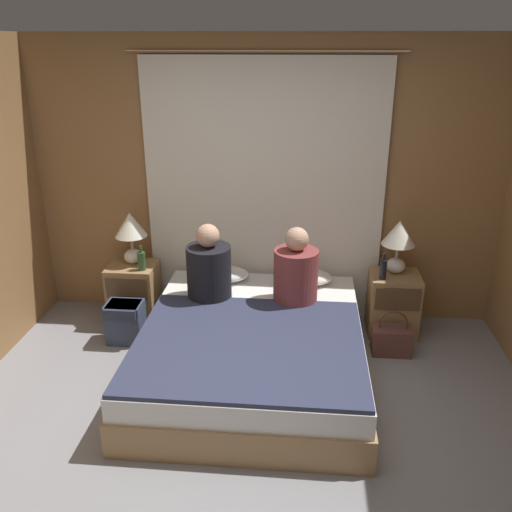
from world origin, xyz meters
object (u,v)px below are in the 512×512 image
at_px(bed, 252,351).
at_px(backpack_on_floor, 125,320).
at_px(nightstand_right, 393,303).
at_px(pillow_left, 220,274).
at_px(person_left_in_bed, 209,269).
at_px(lamp_right, 399,238).
at_px(pillow_right, 303,277).
at_px(handbag_on_floor, 391,339).
at_px(lamp_left, 131,230).
at_px(beer_bottle_on_left_stand, 142,261).
at_px(person_right_in_bed, 296,273).
at_px(nightstand_left, 134,293).
at_px(beer_bottle_on_right_stand, 383,269).

relative_size(bed, backpack_on_floor, 5.59).
height_order(nightstand_right, pillow_left, nightstand_right).
height_order(bed, person_left_in_bed, person_left_in_bed).
xyz_separation_m(lamp_right, pillow_right, (-0.80, -0.03, -0.38)).
xyz_separation_m(person_left_in_bed, handbag_on_floor, (1.52, -0.03, -0.56)).
relative_size(pillow_right, person_left_in_bed, 0.79).
bearing_deg(nightstand_right, bed, -146.11).
distance_m(bed, person_left_in_bed, 0.77).
distance_m(lamp_left, beer_bottle_on_left_stand, 0.30).
relative_size(person_right_in_bed, handbag_on_floor, 1.65).
relative_size(lamp_left, lamp_right, 1.00).
distance_m(nightstand_right, lamp_left, 2.41).
distance_m(bed, backpack_on_floor, 1.21).
xyz_separation_m(bed, person_left_in_bed, (-0.40, 0.45, 0.48)).
distance_m(bed, nightstand_right, 1.41).
relative_size(nightstand_left, nightstand_right, 1.00).
xyz_separation_m(nightstand_right, pillow_left, (-1.54, 0.03, 0.21)).
height_order(pillow_left, person_right_in_bed, person_right_in_bed).
bearing_deg(handbag_on_floor, beer_bottle_on_right_stand, 105.69).
height_order(nightstand_right, person_left_in_bed, person_left_in_bed).
relative_size(person_right_in_bed, backpack_on_floor, 1.78).
relative_size(person_right_in_bed, beer_bottle_on_left_stand, 2.87).
distance_m(lamp_right, backpack_on_floor, 2.44).
relative_size(lamp_left, pillow_right, 0.93).
bearing_deg(pillow_right, pillow_left, 180.00).
xyz_separation_m(pillow_right, beer_bottle_on_right_stand, (0.67, -0.12, 0.16)).
bearing_deg(pillow_left, beer_bottle_on_left_stand, -170.11).
relative_size(nightstand_left, pillow_left, 1.07).
bearing_deg(lamp_left, nightstand_right, -1.43).
height_order(lamp_left, backpack_on_floor, lamp_left).
bearing_deg(pillow_left, person_left_in_bed, -95.06).
bearing_deg(person_left_in_bed, backpack_on_floor, -176.75).
height_order(bed, person_right_in_bed, person_right_in_bed).
distance_m(person_left_in_bed, person_right_in_bed, 0.71).
xyz_separation_m(nightstand_left, lamp_right, (2.33, 0.06, 0.59)).
xyz_separation_m(person_left_in_bed, person_right_in_bed, (0.71, 0.00, -0.00)).
relative_size(lamp_right, pillow_left, 0.93).
bearing_deg(pillow_left, bed, -65.62).
relative_size(person_left_in_bed, beer_bottle_on_right_stand, 2.78).
height_order(bed, beer_bottle_on_right_stand, beer_bottle_on_right_stand).
height_order(bed, nightstand_left, nightstand_left).
distance_m(nightstand_left, beer_bottle_on_left_stand, 0.39).
bearing_deg(backpack_on_floor, beer_bottle_on_left_stand, 72.30).
height_order(person_right_in_bed, beer_bottle_on_left_stand, person_right_in_bed).
bearing_deg(lamp_right, person_right_in_bed, -155.24).
xyz_separation_m(bed, beer_bottle_on_left_stand, (-1.04, 0.70, 0.43)).
bearing_deg(person_left_in_bed, nightstand_left, 156.24).
height_order(bed, lamp_left, lamp_left).
height_order(nightstand_left, lamp_left, lamp_left).
bearing_deg(lamp_right, handbag_on_floor, -96.59).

